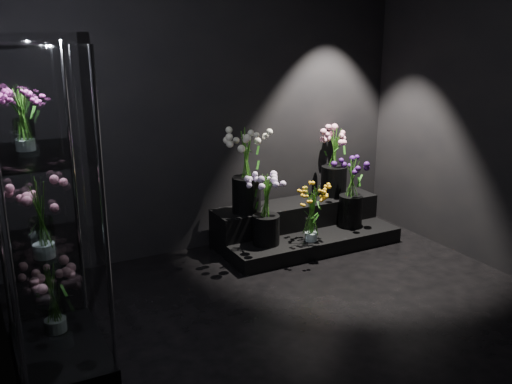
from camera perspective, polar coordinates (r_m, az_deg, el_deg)
floor at (r=4.16m, az=7.32°, el=-14.22°), size 4.00×4.00×0.00m
wall_back at (r=5.38m, az=-4.52°, el=8.79°), size 4.00×0.00×4.00m
display_riser at (r=5.74m, az=4.57°, el=-3.46°), size 1.75×0.78×0.39m
display_case at (r=3.70m, az=-20.27°, el=-1.99°), size 0.55×0.92×2.02m
bouquet_orange_bells at (r=5.33m, az=5.59°, el=-2.14°), size 0.28×0.28×0.53m
bouquet_lilac at (r=5.20m, az=1.03°, el=-1.29°), size 0.49×0.49×0.67m
bouquet_purple at (r=5.75m, az=9.53°, el=0.28°), size 0.43×0.43×0.68m
bouquet_cream_roses at (r=5.33m, az=-0.97°, el=2.71°), size 0.41×0.41×0.80m
bouquet_pink_roses at (r=5.93m, az=7.88°, el=3.41°), size 0.48×0.48×0.71m
bouquet_case_pink at (r=3.54m, az=-20.75°, el=-2.35°), size 0.34×0.34×0.48m
bouquet_case_magenta at (r=3.68m, az=-22.33°, el=7.03°), size 0.29×0.29×0.40m
bouquet_case_base_pink at (r=4.14m, az=-19.67°, el=-9.88°), size 0.45×0.45×0.48m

